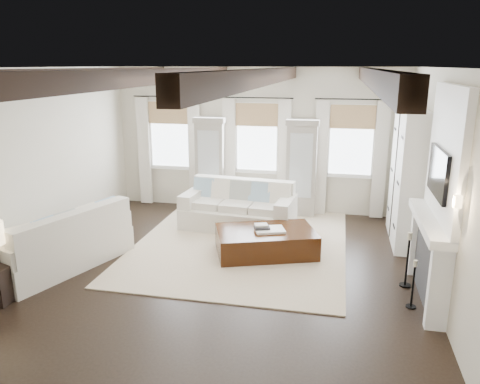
% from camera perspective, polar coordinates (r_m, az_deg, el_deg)
% --- Properties ---
extents(ground, '(7.50, 7.50, 0.00)m').
position_cam_1_polar(ground, '(7.49, -3.14, -10.40)').
color(ground, black).
rests_on(ground, ground).
extents(room_shell, '(6.54, 7.54, 3.22)m').
position_cam_1_polar(room_shell, '(7.60, 3.92, 4.98)').
color(room_shell, beige).
rests_on(room_shell, ground).
extents(area_rug, '(3.82, 4.61, 0.02)m').
position_cam_1_polar(area_rug, '(8.81, 0.18, -6.24)').
color(area_rug, beige).
rests_on(area_rug, ground).
extents(sofa_back, '(2.34, 1.22, 0.96)m').
position_cam_1_polar(sofa_back, '(9.54, -0.13, -2.11)').
color(sofa_back, silver).
rests_on(sofa_back, ground).
extents(sofa_left, '(1.76, 2.53, 0.99)m').
position_cam_1_polar(sofa_left, '(8.25, -20.78, -5.91)').
color(sofa_left, silver).
rests_on(sofa_left, ground).
extents(ottoman, '(1.95, 1.57, 0.44)m').
position_cam_1_polar(ottoman, '(8.29, 3.14, -6.10)').
color(ottoman, black).
rests_on(ottoman, ground).
extents(tray, '(0.60, 0.53, 0.04)m').
position_cam_1_polar(tray, '(8.18, 3.64, -4.62)').
color(tray, white).
rests_on(tray, ottoman).
extents(book_lower, '(0.31, 0.28, 0.04)m').
position_cam_1_polar(book_lower, '(8.16, 2.68, -4.34)').
color(book_lower, '#262628').
rests_on(book_lower, tray).
extents(book_upper, '(0.26, 0.24, 0.03)m').
position_cam_1_polar(book_upper, '(8.18, 2.60, -4.04)').
color(book_upper, beige).
rests_on(book_upper, book_lower).
extents(side_table_back, '(0.38, 0.38, 0.58)m').
position_cam_1_polar(side_table_back, '(10.90, -3.77, -0.48)').
color(side_table_back, black).
rests_on(side_table_back, ground).
extents(lamp_back, '(0.35, 0.35, 0.60)m').
position_cam_1_polar(lamp_back, '(10.74, -3.84, 3.08)').
color(lamp_back, black).
rests_on(lamp_back, side_table_back).
extents(candlestick_near, '(0.14, 0.14, 0.70)m').
position_cam_1_polar(candlestick_near, '(6.94, 20.31, -10.93)').
color(candlestick_near, black).
rests_on(candlestick_near, ground).
extents(candlestick_far, '(0.17, 0.17, 0.86)m').
position_cam_1_polar(candlestick_far, '(7.51, 19.69, -8.28)').
color(candlestick_far, black).
rests_on(candlestick_far, ground).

